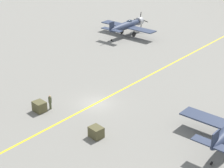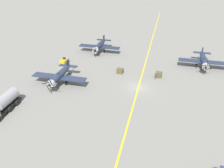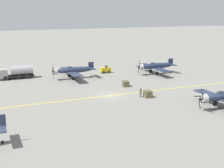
{
  "view_description": "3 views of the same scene",
  "coord_description": "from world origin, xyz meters",
  "views": [
    {
      "loc": [
        28.43,
        -30.46,
        21.77
      ],
      "look_at": [
        1.0,
        1.9,
        2.29
      ],
      "focal_mm": 60.0,
      "sensor_mm": 36.0,
      "label": 1
    },
    {
      "loc": [
        -4.26,
        40.23,
        23.54
      ],
      "look_at": [
        5.17,
        2.5,
        1.51
      ],
      "focal_mm": 35.0,
      "sensor_mm": 36.0,
      "label": 2
    },
    {
      "loc": [
        -51.82,
        21.79,
        15.7
      ],
      "look_at": [
        -2.99,
        0.92,
        2.98
      ],
      "focal_mm": 50.0,
      "sensor_mm": 36.0,
      "label": 3
    }
  ],
  "objects": [
    {
      "name": "ground_plane",
      "position": [
        0.0,
        0.0,
        0.0
      ],
      "size": [
        400.0,
        400.0,
        0.0
      ],
      "primitive_type": "plane",
      "color": "gray"
    },
    {
      "name": "taxiway_stripe",
      "position": [
        0.0,
        0.0,
        0.0
      ],
      "size": [
        0.3,
        160.0,
        0.01
      ],
      "primitive_type": "cube",
      "color": "yellow",
      "rests_on": "ground"
    },
    {
      "name": "airplane_near_left",
      "position": [
        -14.24,
        -13.95,
        2.01
      ],
      "size": [
        12.0,
        9.98,
        3.74
      ],
      "rotation": [
        0.0,
        0.0,
        -0.2
      ],
      "color": "#26304A",
      "rests_on": "ground"
    },
    {
      "name": "airplane_mid_right",
      "position": [
        16.87,
        2.34,
        2.01
      ],
      "size": [
        12.0,
        9.98,
        3.69
      ],
      "rotation": [
        0.0,
        0.0,
        0.08
      ],
      "color": "#29334D",
      "rests_on": "ground"
    },
    {
      "name": "airplane_near_right",
      "position": [
        14.01,
        -18.0,
        2.01
      ],
      "size": [
        12.0,
        9.98,
        3.77
      ],
      "rotation": [
        0.0,
        0.0,
        0.0
      ],
      "color": "#222C46",
      "rests_on": "ground"
    },
    {
      "name": "fuel_tanker",
      "position": [
        22.15,
        14.47,
        1.51
      ],
      "size": [
        2.67,
        8.0,
        2.98
      ],
      "color": "black",
      "rests_on": "ground"
    },
    {
      "name": "tow_tractor",
      "position": [
        20.39,
        -7.22,
        0.79
      ],
      "size": [
        1.57,
        2.6,
        1.79
      ],
      "color": "gold",
      "rests_on": "ground"
    },
    {
      "name": "ground_crew_walking",
      "position": [
        -3.24,
        -4.67,
        1.01
      ],
      "size": [
        0.4,
        0.4,
        1.85
      ],
      "color": "#515638",
      "rests_on": "ground"
    },
    {
      "name": "supply_crate_by_tanker",
      "position": [
        5.23,
        -5.7,
        0.59
      ],
      "size": [
        1.56,
        1.36,
        1.18
      ],
      "primitive_type": "cube",
      "rotation": [
        0.0,
        0.0,
        -0.13
      ],
      "color": "brown",
      "rests_on": "ground"
    },
    {
      "name": "supply_crate_mid_lane",
      "position": [
        -3.81,
        -5.89,
        0.62
      ],
      "size": [
        1.62,
        1.4,
        1.24
      ],
      "primitive_type": "cube",
      "rotation": [
        0.0,
        0.0,
        -0.11
      ],
      "color": "brown",
      "rests_on": "ground"
    }
  ]
}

